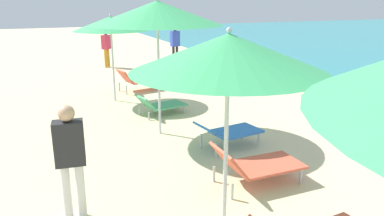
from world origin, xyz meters
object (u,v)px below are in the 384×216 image
Objects in this scene: lounger_third_shoreside at (160,104)px; person_walking_far at (106,45)px; umbrella_second at (228,53)px; lounger_second_shoreside at (255,164)px; lounger_farthest_shoreside at (140,79)px; umbrella_farthest at (111,24)px; cooler_box at (193,81)px; person_walking_mid at (70,152)px; umbrella_third at (157,13)px; person_walking_near at (175,42)px; lounger_third_inland at (228,132)px.

person_walking_far is at bearing 77.69° from lounger_third_shoreside.
umbrella_second is at bearing -111.29° from lounger_third_shoreside.
lounger_second_shoreside is at bearing 42.33° from umbrella_second.
umbrella_second reaches higher than lounger_farthest_shoreside.
umbrella_farthest is (-1.00, 5.68, 1.77)m from lounger_second_shoreside.
person_walking_far is at bearing 112.95° from cooler_box.
person_walking_mid is 11.34m from person_walking_far.
lounger_second_shoreside is 3.49m from umbrella_third.
person_walking_near is (3.15, 7.67, -1.43)m from umbrella_third.
lounger_third_shoreside is 0.85× the size of person_walking_mid.
umbrella_third is at bearing -120.50° from lounger_third_shoreside.
umbrella_second is 1.65× the size of lounger_farthest_shoreside.
umbrella_third reaches higher than lounger_third_inland.
person_walking_near reaches higher than lounger_farthest_shoreside.
umbrella_third is 1.83× the size of person_walking_mid.
person_walking_far is (0.44, 8.50, -1.54)m from umbrella_third.
lounger_third_inland is at bearing -58.88° from person_walking_mid.
person_walking_mid is at bearing -36.66° from person_walking_near.
person_walking_far is (0.78, 5.49, -1.18)m from umbrella_farthest.
lounger_third_inland is 0.88× the size of person_walking_mid.
umbrella_third is 2.08× the size of lounger_third_inland.
umbrella_second reaches higher than umbrella_farthest.
umbrella_farthest reaches higher than lounger_third_shoreside.
umbrella_farthest reaches higher than lounger_farthest_shoreside.
umbrella_third is 3.61m from person_walking_mid.
umbrella_farthest is at bearing -49.07° from person_walking_far.
umbrella_third is 8.42m from person_walking_near.
umbrella_farthest is 2.20m from lounger_farthest_shoreside.
lounger_third_inland is at bearing -53.24° from umbrella_third.
lounger_farthest_shoreside reaches higher than cooler_box.
lounger_farthest_shoreside is 7.02m from person_walking_mid.
lounger_third_inland is 5.34m from cooler_box.
umbrella_third is 1.87× the size of lounger_farthest_shoreside.
umbrella_second is 6.60m from umbrella_farthest.
person_walking_mid is at bearing 148.13° from umbrella_second.
umbrella_second reaches higher than cooler_box.
person_walking_far is at bearing -5.61° from person_walking_mid.
umbrella_third is 3.05m from umbrella_farthest.
lounger_third_inland is at bearing 60.99° from umbrella_second.
lounger_third_inland is at bearing -90.79° from lounger_third_shoreside.
lounger_third_inland is 0.87× the size of person_walking_far.
lounger_third_shoreside is at bearing 71.72° from umbrella_third.
lounger_farthest_shoreside is (0.96, 0.92, -1.75)m from umbrella_farthest.
cooler_box is at bearing 58.34° from umbrella_third.
umbrella_second is 3.62m from umbrella_third.
umbrella_farthest is (0.01, 6.60, -0.07)m from umbrella_second.
lounger_second_shoreside is at bearing -23.69° from person_walking_near.
lounger_third_shoreside is at bearing -105.31° from lounger_farthest_shoreside.
umbrella_second is 1.60× the size of person_walking_far.
lounger_third_shoreside is at bearing -25.13° from person_walking_mid.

